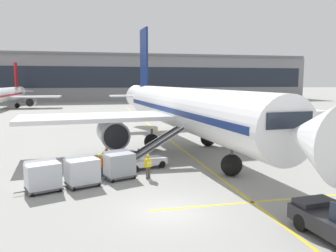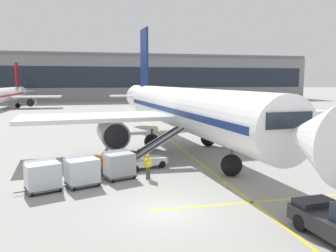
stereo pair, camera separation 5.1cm
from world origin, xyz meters
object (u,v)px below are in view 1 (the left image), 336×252
object	(u,v)px
baggage_cart_third	(43,175)
safety_cone_wingtip	(113,150)
baggage_cart_second	(82,171)
ground_crew_by_carts	(100,164)
distant_airplane	(5,95)
baggage_cart_lead	(119,164)
belt_loader	(146,157)
ground_crew_by_loader	(148,165)
parked_airplane	(184,110)
safety_cone_engine_keepout	(106,149)

from	to	relation	value
baggage_cart_third	safety_cone_wingtip	size ratio (longest dim) A/B	4.17
baggage_cart_second	ground_crew_by_carts	distance (m)	1.83
baggage_cart_second	distant_airplane	size ratio (longest dim) A/B	0.08
baggage_cart_lead	safety_cone_wingtip	xyz separation A→B (m)	(0.11, 8.30, -0.67)
belt_loader	baggage_cart_lead	world-z (taller)	belt_loader
ground_crew_by_loader	distant_airplane	xyz separation A→B (m)	(-24.40, 66.61, 2.25)
parked_airplane	ground_crew_by_carts	bearing A→B (deg)	-134.65
distant_airplane	belt_loader	bearing A→B (deg)	-68.70
ground_crew_by_loader	belt_loader	bearing A→B (deg)	82.98
baggage_cart_lead	distant_airplane	xyz separation A→B (m)	(-22.44, 65.97, 2.25)
belt_loader	baggage_cart_third	size ratio (longest dim) A/B	1.91
belt_loader	baggage_cart_second	world-z (taller)	belt_loader
ground_crew_by_loader	distant_airplane	bearing A→B (deg)	110.12
ground_crew_by_carts	safety_cone_wingtip	world-z (taller)	ground_crew_by_carts
parked_airplane	baggage_cart_third	size ratio (longest dim) A/B	14.45
baggage_cart_lead	ground_crew_by_carts	xyz separation A→B (m)	(-1.25, 0.21, -0.00)
parked_airplane	ground_crew_by_loader	bearing A→B (deg)	-118.77
belt_loader	baggage_cart_lead	bearing A→B (deg)	-134.07
baggage_cart_second	ground_crew_by_loader	size ratio (longest dim) A/B	1.62
baggage_cart_second	ground_crew_by_carts	xyz separation A→B (m)	(1.17, 1.41, -0.00)
parked_airplane	ground_crew_by_carts	world-z (taller)	parked_airplane
belt_loader	baggage_cart_second	bearing A→B (deg)	-142.74
distant_airplane	safety_cone_engine_keepout	bearing A→B (deg)	-68.93
distant_airplane	baggage_cart_third	bearing A→B (deg)	-75.34
baggage_cart_lead	ground_crew_by_loader	world-z (taller)	baggage_cart_lead
ground_crew_by_carts	safety_cone_wingtip	xyz separation A→B (m)	(1.36, 8.10, -0.67)
safety_cone_wingtip	baggage_cart_third	bearing A→B (deg)	-115.67
baggage_cart_lead	safety_cone_engine_keepout	size ratio (longest dim) A/B	4.35
safety_cone_engine_keepout	distant_airplane	bearing A→B (deg)	111.07
parked_airplane	ground_crew_by_carts	distance (m)	12.13
safety_cone_wingtip	parked_airplane	bearing A→B (deg)	2.31
baggage_cart_third	ground_crew_by_carts	size ratio (longest dim) A/B	1.62
baggage_cart_third	distant_airplane	xyz separation A→B (m)	(-17.72, 67.73, 2.25)
belt_loader	ground_crew_by_loader	distance (m)	3.08
safety_cone_engine_keepout	ground_crew_by_loader	bearing A→B (deg)	-75.78
baggage_cart_third	ground_crew_by_carts	bearing A→B (deg)	29.49
parked_airplane	baggage_cart_second	xyz separation A→B (m)	(-9.44, -9.78, -2.93)
parked_airplane	safety_cone_wingtip	xyz separation A→B (m)	(-6.91, -0.28, -3.60)
parked_airplane	baggage_cart_second	bearing A→B (deg)	-133.98
baggage_cart_lead	baggage_cart_third	bearing A→B (deg)	-159.57
belt_loader	baggage_cart_lead	size ratio (longest dim) A/B	1.91
parked_airplane	distant_airplane	world-z (taller)	parked_airplane
baggage_cart_lead	baggage_cart_second	size ratio (longest dim) A/B	1.00
parked_airplane	baggage_cart_second	distance (m)	13.91
parked_airplane	ground_crew_by_loader	distance (m)	10.92
baggage_cart_lead	baggage_cart_third	distance (m)	5.04
belt_loader	safety_cone_wingtip	size ratio (longest dim) A/B	7.96
ground_crew_by_loader	baggage_cart_third	bearing A→B (deg)	-170.52
ground_crew_by_loader	distant_airplane	size ratio (longest dim) A/B	0.05
ground_crew_by_carts	baggage_cart_lead	bearing A→B (deg)	-9.41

